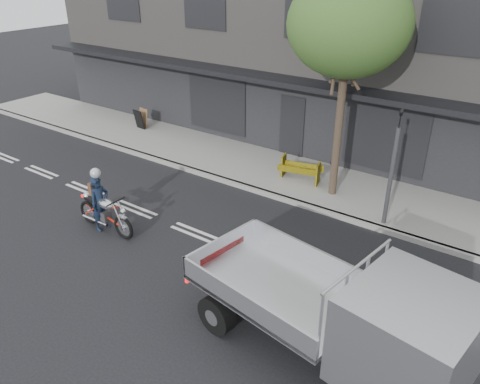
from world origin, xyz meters
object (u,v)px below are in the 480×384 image
object	(u,v)px
motorcycle	(105,212)
street_tree	(349,25)
traffic_light_pole	(391,175)
flatbed_ute	(380,328)
sandwich_board	(139,120)
rider	(100,204)
construction_barrier	(297,171)

from	to	relation	value
motorcycle	street_tree	bearing A→B (deg)	52.11
traffic_light_pole	flatbed_ute	bearing A→B (deg)	-72.57
traffic_light_pole	sandwich_board	bearing A→B (deg)	171.70
motorcycle	rider	distance (m)	0.28
rider	sandwich_board	distance (m)	8.10
street_tree	flatbed_ute	size ratio (longest dim) A/B	1.21
street_tree	motorcycle	distance (m)	8.45
motorcycle	flatbed_ute	distance (m)	8.21
rider	construction_barrier	distance (m)	6.44
street_tree	motorcycle	xyz separation A→B (m)	(-4.37, -5.50, -4.70)
flatbed_ute	construction_barrier	bearing A→B (deg)	137.11
motorcycle	rider	bearing A→B (deg)	-179.39
motorcycle	sandwich_board	world-z (taller)	motorcycle
street_tree	motorcycle	world-z (taller)	street_tree
construction_barrier	motorcycle	bearing A→B (deg)	-118.61
rider	construction_barrier	xyz separation A→B (m)	(3.19, 5.58, -0.26)
rider	flatbed_ute	size ratio (longest dim) A/B	0.29
construction_barrier	flatbed_ute	bearing A→B (deg)	-51.96
traffic_light_pole	rider	distance (m)	8.06
street_tree	rider	size ratio (longest dim) A/B	4.19
street_tree	traffic_light_pole	xyz separation A→B (m)	(2.00, -0.85, -3.63)
flatbed_ute	construction_barrier	world-z (taller)	flatbed_ute
street_tree	sandwich_board	xyz separation A→B (m)	(-9.57, 0.84, -4.71)
sandwich_board	traffic_light_pole	bearing A→B (deg)	-1.15
street_tree	sandwich_board	bearing A→B (deg)	175.00
rider	flatbed_ute	world-z (taller)	flatbed_ute
traffic_light_pole	construction_barrier	xyz separation A→B (m)	(-3.33, 0.93, -1.11)
flatbed_ute	sandwich_board	world-z (taller)	flatbed_ute
motorcycle	rider	xyz separation A→B (m)	(-0.15, 0.00, 0.23)
rider	sandwich_board	xyz separation A→B (m)	(-5.04, 6.33, -0.23)
traffic_light_pole	motorcycle	size ratio (longest dim) A/B	1.61
motorcycle	construction_barrier	bearing A→B (deg)	62.01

